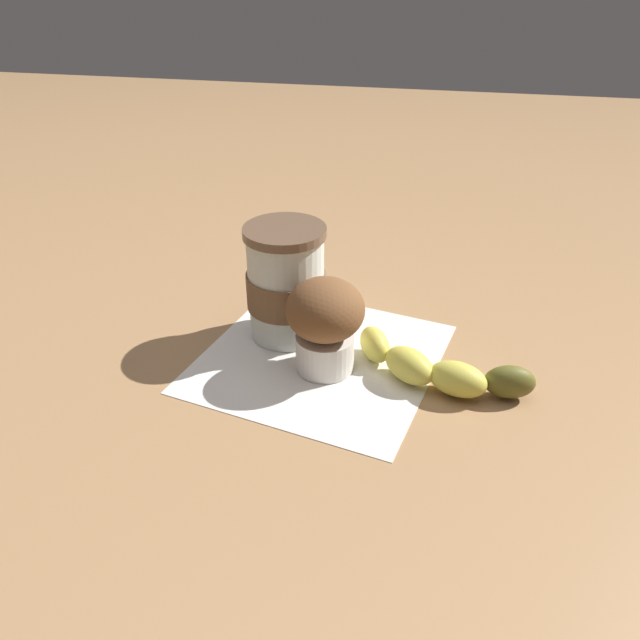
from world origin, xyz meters
TOP-DOWN VIEW (x-y plane):
  - ground_plane at (0.00, 0.00)m, footprint 3.00×3.00m
  - paper_napkin at (0.00, 0.00)m, footprint 0.30×0.30m
  - coffee_cup at (-0.05, 0.04)m, footprint 0.09×0.09m
  - muffin at (0.01, -0.02)m, footprint 0.08×0.08m
  - banana at (0.13, -0.02)m, footprint 0.19×0.10m
  - sugar_packet at (-0.08, 0.15)m, footprint 0.05×0.04m

SIDE VIEW (x-z plane):
  - ground_plane at x=0.00m, z-range 0.00..0.00m
  - paper_napkin at x=0.00m, z-range 0.00..0.00m
  - sugar_packet at x=-0.08m, z-range 0.00..0.01m
  - banana at x=0.13m, z-range 0.00..0.04m
  - muffin at x=0.01m, z-range 0.01..0.11m
  - coffee_cup at x=-0.05m, z-range 0.00..0.13m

